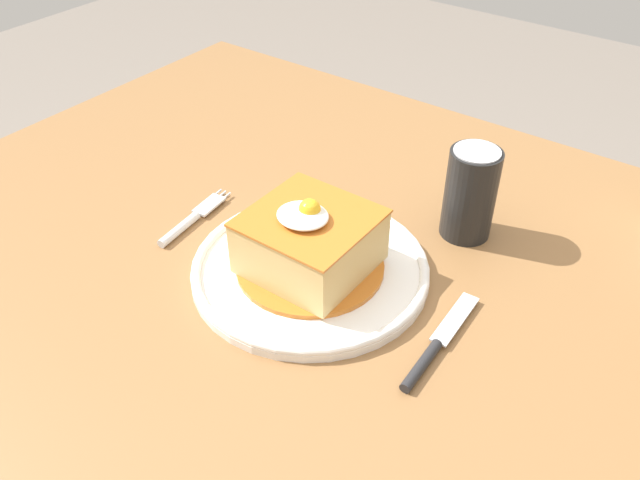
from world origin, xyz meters
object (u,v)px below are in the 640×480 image
object	(u,v)px
main_plate	(310,268)
soda_can	(470,193)
fork	(189,221)
knife	(432,351)

from	to	relation	value
main_plate	soda_can	distance (m)	0.23
fork	knife	xyz separation A→B (m)	(0.38, -0.01, 0.00)
soda_can	fork	bearing A→B (deg)	-146.27
main_plate	fork	xyz separation A→B (m)	(-0.19, -0.02, -0.00)
main_plate	fork	size ratio (longest dim) A/B	2.04
main_plate	knife	bearing A→B (deg)	-9.20
fork	knife	world-z (taller)	same
fork	knife	distance (m)	0.38
main_plate	soda_can	size ratio (longest dim) A/B	2.33
knife	soda_can	world-z (taller)	soda_can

